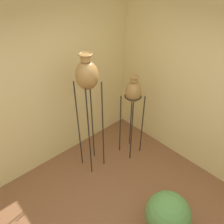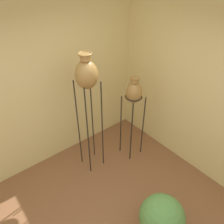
{
  "view_description": "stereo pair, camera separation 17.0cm",
  "coord_description": "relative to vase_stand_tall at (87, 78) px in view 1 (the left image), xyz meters",
  "views": [
    {
      "loc": [
        -0.96,
        -0.87,
        2.98
      ],
      "look_at": [
        0.97,
        1.23,
        1.0
      ],
      "focal_mm": 35.0,
      "sensor_mm": 36.0,
      "label": 1
    },
    {
      "loc": [
        -0.83,
        -0.99,
        2.98
      ],
      "look_at": [
        0.97,
        1.23,
        1.0
      ],
      "focal_mm": 35.0,
      "sensor_mm": 36.0,
      "label": 2
    }
  ],
  "objects": [
    {
      "name": "potted_plant",
      "position": [
        -0.05,
        -1.58,
        -1.3
      ],
      "size": [
        0.56,
        0.56,
        0.69
      ],
      "color": "#B26647",
      "rests_on": "ground_plane"
    },
    {
      "name": "vase_stand_medium",
      "position": [
        0.71,
        -0.22,
        -0.43
      ],
      "size": [
        0.29,
        0.29,
        1.55
      ],
      "color": "#28231E",
      "rests_on": "ground_plane"
    },
    {
      "name": "wall_right",
      "position": [
        1.36,
        -1.34,
        -0.32
      ],
      "size": [
        0.06,
        7.89,
        2.7
      ],
      "color": "beige",
      "rests_on": "ground_plane"
    },
    {
      "name": "wall_back",
      "position": [
        -0.62,
        0.63,
        -0.32
      ],
      "size": [
        7.89,
        0.06,
        2.7
      ],
      "color": "beige",
      "rests_on": "ground_plane"
    },
    {
      "name": "vase_stand_tall",
      "position": [
        0.0,
        0.0,
        0.0
      ],
      "size": [
        0.32,
        0.32,
        2.02
      ],
      "color": "#28231E",
      "rests_on": "ground_plane"
    }
  ]
}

